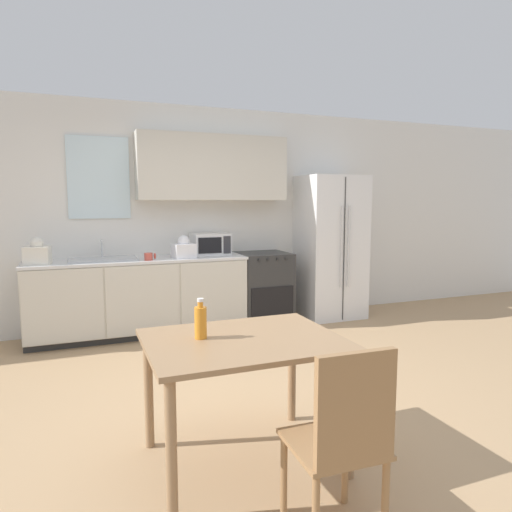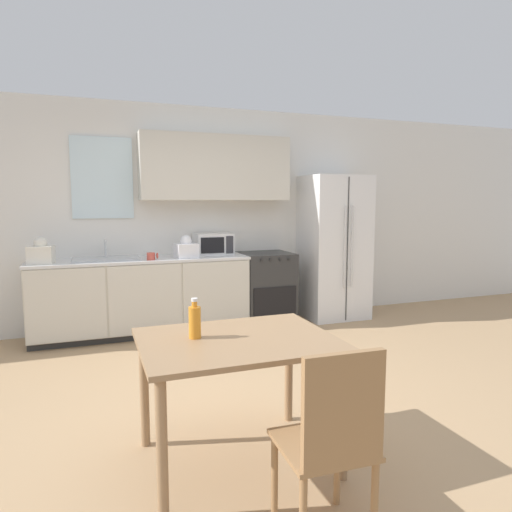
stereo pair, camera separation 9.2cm
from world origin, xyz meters
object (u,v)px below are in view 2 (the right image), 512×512
at_px(coffee_mug, 152,256).
at_px(microwave, 213,244).
at_px(dining_table, 237,356).
at_px(refrigerator, 334,247).
at_px(oven_range, 266,288).
at_px(dining_chair_near, 333,435).
at_px(drink_bottle, 195,321).

bearing_deg(coffee_mug, microwave, 20.59).
bearing_deg(dining_table, refrigerator, 51.62).
bearing_deg(oven_range, dining_chair_near, -106.97).
bearing_deg(microwave, coffee_mug, -159.41).
height_order(dining_chair_near, drink_bottle, drink_bottle).
bearing_deg(drink_bottle, dining_chair_near, -65.55).
bearing_deg(refrigerator, coffee_mug, -175.87).
distance_m(coffee_mug, dining_table, 2.70).
height_order(dining_table, dining_chair_near, dining_chair_near).
xyz_separation_m(refrigerator, microwave, (-1.62, 0.12, 0.09)).
relative_size(oven_range, drink_bottle, 3.82).
distance_m(microwave, coffee_mug, 0.84).
bearing_deg(drink_bottle, microwave, 73.27).
xyz_separation_m(oven_range, refrigerator, (0.96, -0.03, 0.49)).
xyz_separation_m(refrigerator, drink_bottle, (-2.49, -2.77, -0.09)).
xyz_separation_m(dining_table, dining_chair_near, (0.18, -0.81, -0.11)).
height_order(microwave, coffee_mug, microwave).
distance_m(oven_range, drink_bottle, 3.21).
distance_m(refrigerator, dining_table, 3.65).
relative_size(microwave, dining_chair_near, 0.47).
height_order(refrigerator, dining_chair_near, refrigerator).
height_order(oven_range, coffee_mug, coffee_mug).
relative_size(dining_table, dining_chair_near, 1.19).
bearing_deg(refrigerator, microwave, 175.75).
bearing_deg(dining_table, drink_bottle, 159.17).
distance_m(refrigerator, dining_chair_near, 4.23).
xyz_separation_m(coffee_mug, drink_bottle, (-0.09, -2.59, -0.08)).
height_order(refrigerator, dining_table, refrigerator).
bearing_deg(microwave, dining_chair_near, -96.97).
relative_size(dining_table, drink_bottle, 4.74).
distance_m(dining_chair_near, drink_bottle, 1.03).
height_order(oven_range, microwave, microwave).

